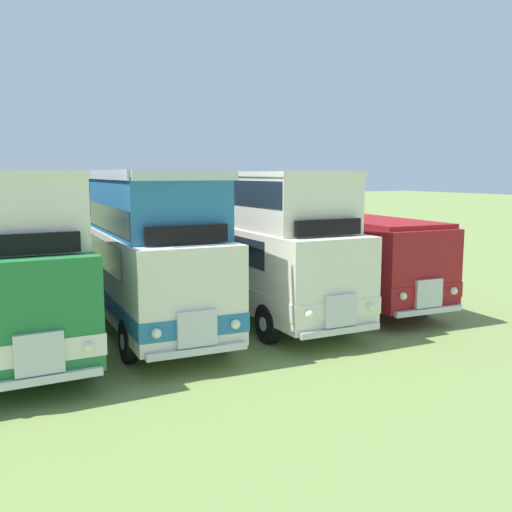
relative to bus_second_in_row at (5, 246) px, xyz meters
The scene contains 5 objects.
ground_plane 4.37m from the bus_second_in_row, ahead, with size 200.00×200.00×0.00m, color #7A934C.
bus_second_in_row is the anchor object (origin of this frame).
bus_third_in_row 3.62m from the bus_second_in_row, ahead, with size 3.07×10.22×4.52m.
bus_fourth_in_row 7.21m from the bus_second_in_row, ahead, with size 2.79×10.16×4.49m.
bus_fifth_in_row 10.81m from the bus_second_in_row, ahead, with size 3.12×10.17×2.99m.
Camera 1 is at (-4.81, -16.69, 4.43)m, focal length 40.71 mm.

